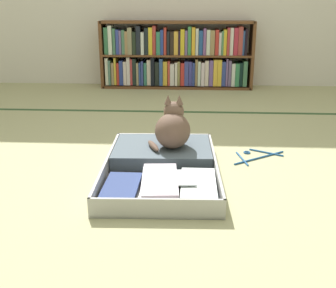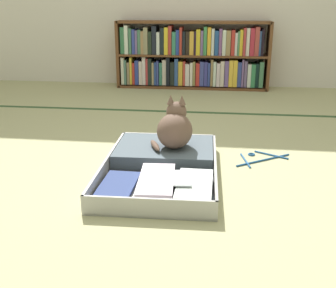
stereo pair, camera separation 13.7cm
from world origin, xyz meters
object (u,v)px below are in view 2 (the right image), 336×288
at_px(bookshelf, 192,57).
at_px(clothes_hanger, 259,158).
at_px(black_cat, 175,129).
at_px(open_suitcase, 163,165).

xyz_separation_m(bookshelf, clothes_hanger, (0.54, -2.03, -0.31)).
bearing_deg(black_cat, bookshelf, 91.75).
xyz_separation_m(black_cat, clothes_hanger, (0.47, 0.11, -0.19)).
height_order(bookshelf, open_suitcase, bookshelf).
bearing_deg(black_cat, open_suitcase, -106.28).
relative_size(bookshelf, open_suitcase, 1.71).
bearing_deg(bookshelf, clothes_hanger, -75.22).
relative_size(bookshelf, clothes_hanger, 4.95).
distance_m(bookshelf, clothes_hanger, 2.13).
distance_m(open_suitcase, clothes_hanger, 0.58).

